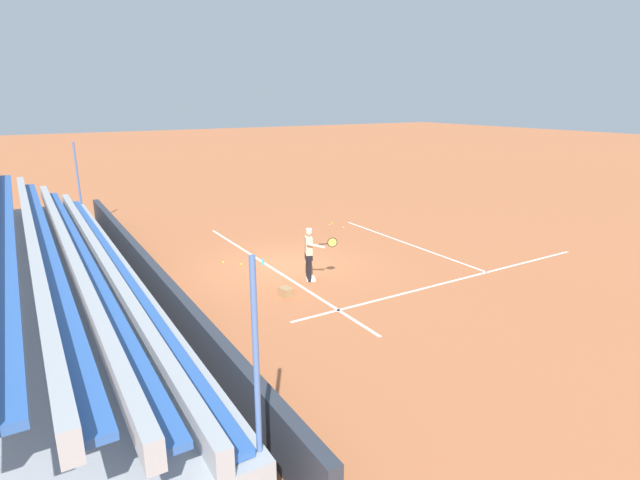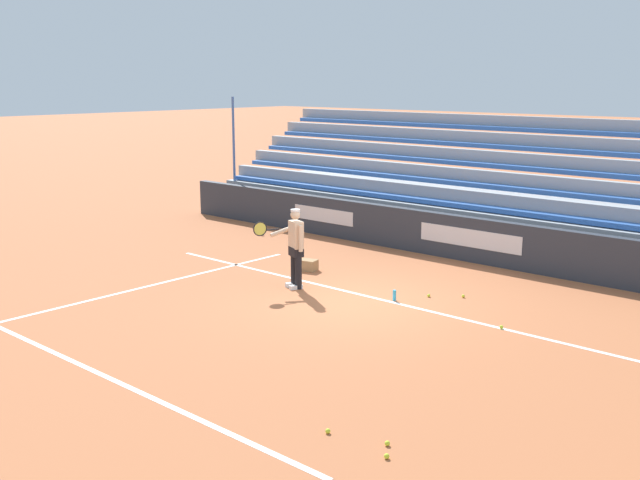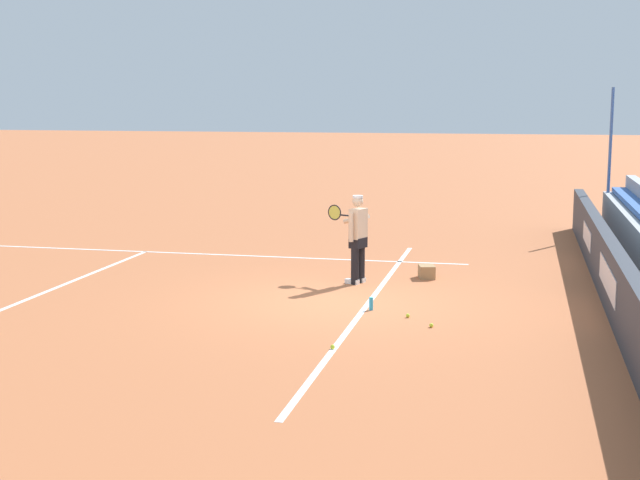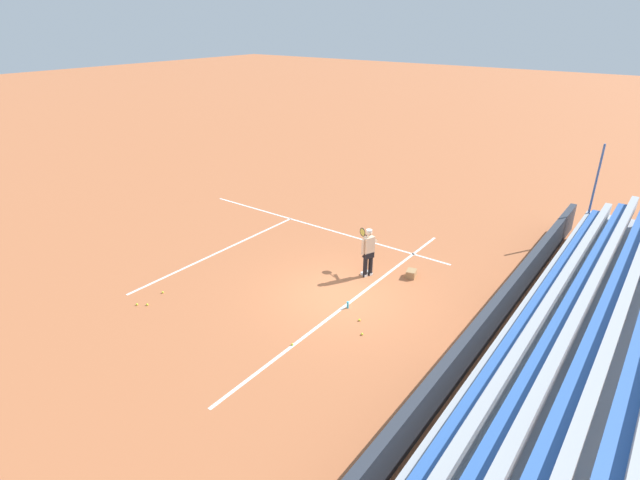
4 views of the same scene
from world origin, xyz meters
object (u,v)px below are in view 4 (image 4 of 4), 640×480
Objects in this scene: tennis_player at (368,252)px; tennis_ball_near_player at (359,320)px; tennis_ball_far_left at (362,334)px; tennis_ball_by_box at (147,305)px; tennis_ball_toward_net at (163,292)px; tennis_ball_on_baseline at (292,344)px; water_bottle at (348,305)px; tennis_ball_far_right at (137,304)px; ball_box_cardboard at (411,274)px.

tennis_ball_near_player is at bearing -152.80° from tennis_player.
tennis_ball_far_left is 6.71m from tennis_ball_by_box.
tennis_player is 25.98× the size of tennis_ball_far_left.
tennis_ball_toward_net and tennis_ball_by_box have the same top height.
tennis_ball_by_box is 5.03m from tennis_ball_on_baseline.
tennis_player is 25.98× the size of tennis_ball_near_player.
tennis_ball_far_right is at bearing 125.30° from water_bottle.
tennis_ball_far_left is 0.30× the size of water_bottle.
tennis_player is at bearing 29.41° from tennis_ball_far_left.
tennis_player is at bearing -42.98° from tennis_ball_toward_net.
tennis_ball_far_left is 1.00× the size of tennis_ball_on_baseline.
tennis_ball_toward_net is at bearing 17.36° from tennis_ball_by_box.
tennis_ball_far_left and tennis_ball_far_right have the same top height.
ball_box_cardboard is 5.49m from tennis_ball_on_baseline.
tennis_ball_far_right and tennis_ball_by_box have the same top height.
tennis_ball_by_box is (-0.76, -0.24, 0.00)m from tennis_ball_toward_net.
tennis_ball_by_box and tennis_ball_on_baseline have the same top height.
tennis_ball_far_right is 0.32m from tennis_ball_by_box.
tennis_player is 1.68m from ball_box_cardboard.
ball_box_cardboard is 6.06× the size of tennis_ball_toward_net.
tennis_ball_near_player is at bearing -60.56° from tennis_ball_far_right.
tennis_player is 2.40m from water_bottle.
tennis_ball_toward_net is 1.00× the size of tennis_ball_by_box.
tennis_ball_on_baseline is at bearing 140.87° from tennis_ball_far_left.
ball_box_cardboard reaches higher than tennis_ball_toward_net.
water_bottle is at bearing 49.87° from tennis_ball_far_left.
tennis_player reaches higher than ball_box_cardboard.
tennis_ball_far_right is 1.00× the size of tennis_ball_by_box.
tennis_ball_toward_net is 0.30× the size of water_bottle.
ball_box_cardboard is 6.06× the size of tennis_ball_far_right.
tennis_ball_far_right is 0.30× the size of water_bottle.
tennis_ball_far_left is (-3.89, -0.48, -0.10)m from ball_box_cardboard.
tennis_ball_near_player is (3.19, -5.73, 0.00)m from tennis_ball_by_box.
tennis_ball_by_box is at bearing 125.30° from water_bottle.
water_bottle is (-2.96, 0.63, -0.02)m from ball_box_cardboard.
water_bottle is at bearing 60.28° from tennis_ball_near_player.
tennis_ball_far_right and tennis_ball_on_baseline have the same top height.
tennis_ball_toward_net is at bearing 93.74° from tennis_ball_on_baseline.
tennis_ball_near_player is at bearing -179.33° from ball_box_cardboard.
tennis_player is 7.30m from tennis_ball_by_box.
tennis_ball_far_left is 1.00× the size of tennis_ball_by_box.
tennis_ball_far_left is at bearing -173.00° from ball_box_cardboard.
tennis_ball_far_right is at bearing 113.74° from tennis_ball_far_left.
tennis_player reaches higher than tennis_ball_near_player.
tennis_player reaches higher than water_bottle.
tennis_ball_far_right is at bearing 178.51° from tennis_ball_toward_net.
tennis_player is at bearing 27.20° from tennis_ball_near_player.
tennis_player is at bearing -37.50° from tennis_ball_by_box.
tennis_player reaches higher than tennis_ball_far_right.
tennis_ball_by_box is at bearing 102.59° from tennis_ball_on_baseline.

